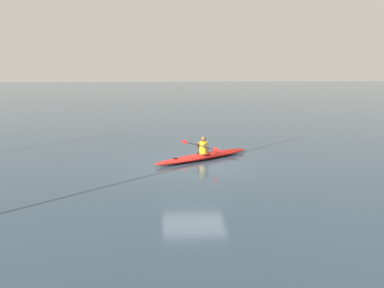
{
  "coord_description": "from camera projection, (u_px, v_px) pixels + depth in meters",
  "views": [
    {
      "loc": [
        1.08,
        15.52,
        3.93
      ],
      "look_at": [
        0.17,
        1.54,
        1.18
      ],
      "focal_mm": 37.95,
      "sensor_mm": 36.0,
      "label": 1
    }
  ],
  "objects": [
    {
      "name": "ground_plane",
      "position": [
        194.0,
        166.0,
        16.03
      ],
      "size": [
        160.0,
        160.0,
        0.0
      ],
      "primitive_type": "plane",
      "color": "#283D4C"
    },
    {
      "name": "kayak",
      "position": [
        203.0,
        156.0,
        17.1
      ],
      "size": [
        4.37,
        3.2,
        0.25
      ],
      "color": "red",
      "rests_on": "ground"
    },
    {
      "name": "kayaker",
      "position": [
        203.0,
        146.0,
        17.01
      ],
      "size": [
        1.41,
        2.1,
        0.72
      ],
      "color": "yellow",
      "rests_on": "kayak"
    }
  ]
}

